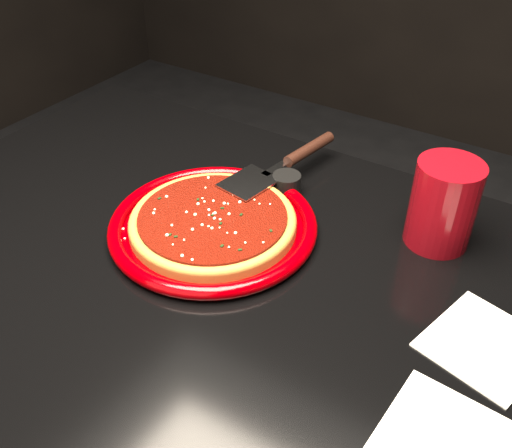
{
  "coord_description": "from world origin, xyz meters",
  "views": [
    {
      "loc": [
        0.37,
        -0.49,
        1.3
      ],
      "look_at": [
        -0.01,
        0.1,
        0.77
      ],
      "focal_mm": 40.0,
      "sensor_mm": 36.0,
      "label": 1
    }
  ],
  "objects_px": {
    "ramekin": "(286,184)",
    "table": "(230,425)",
    "plate": "(213,225)",
    "cup": "(443,204)",
    "pizza_server": "(282,163)"
  },
  "relations": [
    {
      "from": "ramekin",
      "to": "table",
      "type": "bearing_deg",
      "value": -83.76
    },
    {
      "from": "table",
      "to": "plate",
      "type": "relative_size",
      "value": 3.7
    },
    {
      "from": "plate",
      "to": "ramekin",
      "type": "height_order",
      "value": "ramekin"
    },
    {
      "from": "ramekin",
      "to": "plate",
      "type": "bearing_deg",
      "value": -105.47
    },
    {
      "from": "cup",
      "to": "ramekin",
      "type": "relative_size",
      "value": 2.8
    },
    {
      "from": "plate",
      "to": "cup",
      "type": "xyz_separation_m",
      "value": [
        0.3,
        0.17,
        0.06
      ]
    },
    {
      "from": "plate",
      "to": "ramekin",
      "type": "distance_m",
      "value": 0.16
    },
    {
      "from": "pizza_server",
      "to": "cup",
      "type": "height_order",
      "value": "cup"
    },
    {
      "from": "pizza_server",
      "to": "cup",
      "type": "relative_size",
      "value": 2.21
    },
    {
      "from": "plate",
      "to": "pizza_server",
      "type": "distance_m",
      "value": 0.18
    },
    {
      "from": "table",
      "to": "ramekin",
      "type": "distance_m",
      "value": 0.45
    },
    {
      "from": "pizza_server",
      "to": "ramekin",
      "type": "relative_size",
      "value": 6.17
    },
    {
      "from": "plate",
      "to": "table",
      "type": "bearing_deg",
      "value": -46.52
    },
    {
      "from": "cup",
      "to": "plate",
      "type": "bearing_deg",
      "value": -150.91
    },
    {
      "from": "pizza_server",
      "to": "ramekin",
      "type": "height_order",
      "value": "pizza_server"
    }
  ]
}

